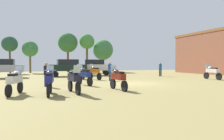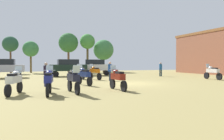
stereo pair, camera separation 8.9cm
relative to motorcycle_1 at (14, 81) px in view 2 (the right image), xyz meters
name	(u,v)px [view 2 (the right image)]	position (x,y,z in m)	size (l,w,h in m)	color
ground_plane	(132,84)	(8.06, 3.48, -0.72)	(44.00, 52.00, 0.02)	olive
motorcycle_1	(14,81)	(0.00, 0.00, 0.00)	(0.79, 2.09, 1.44)	black
motorcycle_2	(81,72)	(5.08, 9.08, 0.02)	(0.62, 2.23, 1.48)	black
motorcycle_3	(118,78)	(5.58, 0.02, 0.01)	(0.62, 2.15, 1.46)	black
motorcycle_4	(212,72)	(16.95, 4.57, 0.03)	(0.62, 2.32, 1.50)	black
motorcycle_5	(84,75)	(4.26, 3.42, 0.01)	(0.83, 2.08, 1.46)	black
motorcycle_8	(95,72)	(6.21, 7.97, 0.02)	(0.84, 2.11, 1.50)	black
motorcycle_9	(73,79)	(2.91, -0.41, 0.02)	(0.62, 2.23, 1.49)	black
motorcycle_10	(49,81)	(1.65, -0.66, 0.01)	(0.63, 2.09, 1.48)	black
car_2	(68,66)	(4.49, 14.12, 0.46)	(4.35, 1.91, 2.00)	black
car_3	(95,66)	(7.97, 14.94, 0.46)	(4.56, 2.56, 2.00)	black
car_4	(2,67)	(-2.44, 13.50, 0.46)	(4.31, 1.81, 2.00)	black
person_1	(46,73)	(1.65, 3.39, 0.24)	(0.48, 0.48, 1.64)	#23254E
person_2	(110,70)	(7.19, 6.37, 0.28)	(0.45, 0.45, 1.70)	#1E2A3F
person_3	(161,68)	(14.82, 10.38, 0.26)	(0.48, 0.48, 1.67)	#203543
tree_1	(104,50)	(12.07, 24.75, 3.12)	(3.56, 3.56, 5.63)	brown
tree_2	(68,43)	(5.97, 24.89, 4.19)	(3.26, 3.26, 6.57)	brown
tree_3	(10,44)	(-2.86, 24.56, 3.70)	(2.35, 2.35, 5.64)	brown
tree_5	(87,42)	(9.14, 24.52, 4.40)	(2.55, 2.55, 6.49)	brown
tree_6	(31,49)	(0.04, 24.58, 3.03)	(2.46, 2.46, 5.01)	brown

